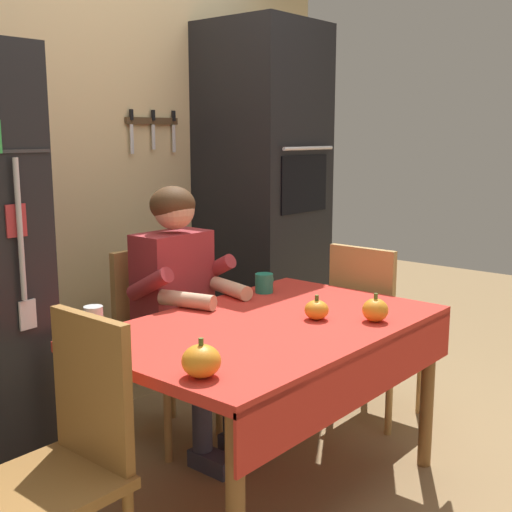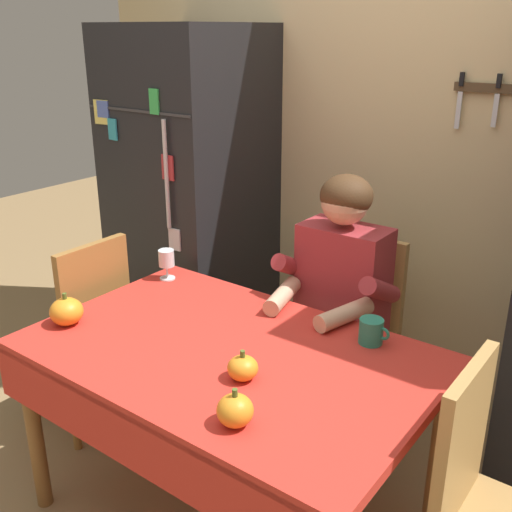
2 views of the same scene
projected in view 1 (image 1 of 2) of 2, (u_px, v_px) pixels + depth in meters
name	position (u px, v px, depth m)	size (l,w,h in m)	color
ground_plane	(287.00, 501.00, 2.69)	(10.00, 10.00, 0.00)	#93754C
back_wall_assembly	(85.00, 169.00, 3.34)	(3.70, 0.13, 2.60)	#D1B784
wall_oven	(263.00, 207.00, 3.92)	(0.60, 0.64, 2.10)	black
dining_table	(274.00, 344.00, 2.62)	(1.40, 0.90, 0.74)	brown
chair_behind_person	(157.00, 335.00, 3.21)	(0.40, 0.40, 0.93)	tan
seated_person	(183.00, 296.00, 3.05)	(0.47, 0.55, 1.25)	#38384C
chair_left_side	(67.00, 453.00, 2.03)	(0.40, 0.40, 0.93)	#9E6B33
chair_right_side	(370.00, 325.00, 3.37)	(0.40, 0.40, 0.93)	tan
coffee_mug	(264.00, 283.00, 3.10)	(0.11, 0.09, 0.09)	#237F66
wine_glass	(94.00, 318.00, 2.35)	(0.07, 0.07, 0.13)	white
pumpkin_large	(375.00, 310.00, 2.62)	(0.10, 0.10, 0.12)	orange
pumpkin_medium	(201.00, 361.00, 2.02)	(0.12, 0.12, 0.12)	orange
pumpkin_small	(317.00, 310.00, 2.65)	(0.10, 0.10, 0.10)	orange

